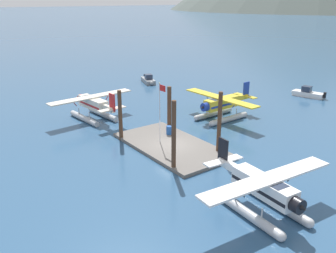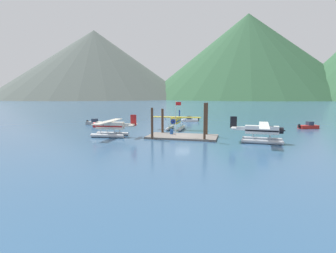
# 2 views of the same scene
# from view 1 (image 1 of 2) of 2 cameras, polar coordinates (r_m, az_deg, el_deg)

# --- Properties ---
(ground_plane) EXTENTS (1200.00, 1200.00, 0.00)m
(ground_plane) POSITION_cam_1_polar(r_m,az_deg,el_deg) (34.60, 0.50, -3.23)
(ground_plane) COLOR #2D5175
(dock_platform) EXTENTS (11.63, 6.17, 0.30)m
(dock_platform) POSITION_cam_1_polar(r_m,az_deg,el_deg) (34.54, 0.50, -3.00)
(dock_platform) COLOR #66605B
(dock_platform) RESTS_ON ground
(piling_near_left) EXTENTS (0.39, 0.39, 5.09)m
(piling_near_left) POSITION_cam_1_polar(r_m,az_deg,el_deg) (35.72, -7.54, 1.70)
(piling_near_left) COLOR #4C3323
(piling_near_left) RESTS_ON ground
(piling_near_right) EXTENTS (0.37, 0.37, 5.95)m
(piling_near_right) POSITION_cam_1_polar(r_m,az_deg,el_deg) (28.95, 0.91, -1.56)
(piling_near_right) COLOR #4C3323
(piling_near_right) RESTS_ON ground
(piling_far_left) EXTENTS (0.44, 0.44, 4.65)m
(piling_far_left) POSITION_cam_1_polar(r_m,az_deg,el_deg) (38.76, 0.20, 2.96)
(piling_far_left) COLOR #4C3323
(piling_far_left) RESTS_ON ground
(piling_far_right) EXTENTS (0.37, 0.37, 5.80)m
(piling_far_right) POSITION_cam_1_polar(r_m,az_deg,el_deg) (32.42, 8.10, 0.46)
(piling_far_right) COLOR #4C3323
(piling_far_right) RESTS_ON ground
(flagpole) EXTENTS (0.95, 0.10, 5.86)m
(flagpole) POSITION_cam_1_polar(r_m,az_deg,el_deg) (33.66, -1.19, 3.26)
(flagpole) COLOR silver
(flagpole) RESTS_ON dock_platform
(fuel_drum) EXTENTS (0.62, 0.62, 0.88)m
(fuel_drum) POSITION_cam_1_polar(r_m,az_deg,el_deg) (36.76, 0.18, -0.58)
(fuel_drum) COLOR #1E4C99
(fuel_drum) RESTS_ON dock_platform
(seaplane_yellow_bow_left) EXTENTS (10.44, 7.98, 3.84)m
(seaplane_yellow_bow_left) POSITION_cam_1_polar(r_m,az_deg,el_deg) (42.58, 8.44, 3.23)
(seaplane_yellow_bow_left) COLOR #B7BABF
(seaplane_yellow_bow_left) RESTS_ON ground
(seaplane_cream_port_aft) EXTENTS (7.97, 10.48, 3.84)m
(seaplane_cream_port_aft) POSITION_cam_1_polar(r_m,az_deg,el_deg) (43.01, -11.75, 3.19)
(seaplane_cream_port_aft) COLOR #B7BABF
(seaplane_cream_port_aft) RESTS_ON ground
(seaplane_white_stbd_aft) EXTENTS (7.97, 10.48, 3.84)m
(seaplane_white_stbd_aft) POSITION_cam_1_polar(r_m,az_deg,el_deg) (24.64, 14.83, -9.86)
(seaplane_white_stbd_aft) COLOR #B7BABF
(seaplane_white_stbd_aft) RESTS_ON ground
(boat_grey_open_west) EXTENTS (4.71, 2.77, 1.50)m
(boat_grey_open_west) POSITION_cam_1_polar(r_m,az_deg,el_deg) (60.94, -3.12, 7.32)
(boat_grey_open_west) COLOR gray
(boat_grey_open_west) RESTS_ON ground
(boat_white_open_north) EXTENTS (4.79, 2.49, 1.50)m
(boat_white_open_north) POSITION_cam_1_polar(r_m,az_deg,el_deg) (56.02, 21.11, 4.93)
(boat_white_open_north) COLOR silver
(boat_white_open_north) RESTS_ON ground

